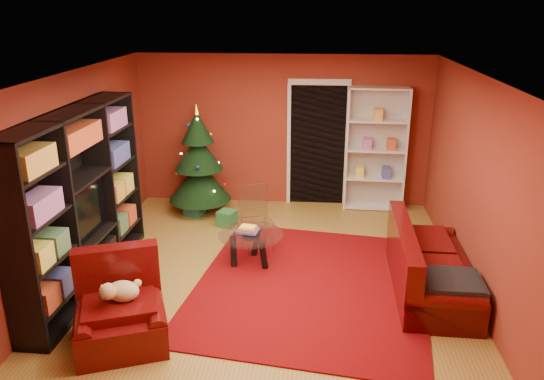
# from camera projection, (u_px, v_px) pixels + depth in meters

# --- Properties ---
(floor) EXTENTS (5.00, 5.50, 0.05)m
(floor) POSITION_uv_depth(u_px,v_px,m) (270.00, 277.00, 7.00)
(floor) COLOR olive
(floor) RESTS_ON ground
(ceiling) EXTENTS (5.00, 5.50, 0.05)m
(ceiling) POSITION_uv_depth(u_px,v_px,m) (269.00, 73.00, 6.11)
(ceiling) COLOR silver
(ceiling) RESTS_ON wall_back
(wall_back) EXTENTS (5.00, 0.05, 2.60)m
(wall_back) POSITION_uv_depth(u_px,v_px,m) (283.00, 131.00, 9.16)
(wall_back) COLOR maroon
(wall_back) RESTS_ON ground
(wall_left) EXTENTS (0.05, 5.50, 2.60)m
(wall_left) POSITION_uv_depth(u_px,v_px,m) (72.00, 177.00, 6.75)
(wall_left) COLOR maroon
(wall_left) RESTS_ON ground
(wall_right) EXTENTS (0.05, 5.50, 2.60)m
(wall_right) POSITION_uv_depth(u_px,v_px,m) (478.00, 187.00, 6.36)
(wall_right) COLOR maroon
(wall_right) RESTS_ON ground
(doorway) EXTENTS (1.06, 0.60, 2.16)m
(doorway) POSITION_uv_depth(u_px,v_px,m) (318.00, 146.00, 9.16)
(doorway) COLOR black
(doorway) RESTS_ON floor
(rug) EXTENTS (3.27, 3.68, 0.02)m
(rug) POSITION_uv_depth(u_px,v_px,m) (311.00, 285.00, 6.72)
(rug) COLOR #6C0709
(rug) RESTS_ON floor
(media_unit) EXTENTS (0.52, 2.90, 2.22)m
(media_unit) POSITION_uv_depth(u_px,v_px,m) (80.00, 202.00, 6.42)
(media_unit) COLOR black
(media_unit) RESTS_ON floor
(christmas_tree) EXTENTS (1.37, 1.37, 1.87)m
(christmas_tree) POSITION_uv_depth(u_px,v_px,m) (199.00, 161.00, 8.81)
(christmas_tree) COLOR black
(christmas_tree) RESTS_ON floor
(gift_box_teal) EXTENTS (0.36, 0.36, 0.28)m
(gift_box_teal) POSITION_uv_depth(u_px,v_px,m) (194.00, 207.00, 8.93)
(gift_box_teal) COLOR #21746B
(gift_box_teal) RESTS_ON floor
(gift_box_green) EXTENTS (0.34, 0.34, 0.26)m
(gift_box_green) POSITION_uv_depth(u_px,v_px,m) (227.00, 218.00, 8.49)
(gift_box_green) COLOR #23763B
(gift_box_green) RESTS_ON floor
(white_bookshelf) EXTENTS (1.01, 0.40, 2.16)m
(white_bookshelf) POSITION_uv_depth(u_px,v_px,m) (376.00, 150.00, 8.93)
(white_bookshelf) COLOR white
(white_bookshelf) RESTS_ON floor
(armchair) EXTENTS (1.27, 1.27, 0.77)m
(armchair) POSITION_uv_depth(u_px,v_px,m) (120.00, 310.00, 5.49)
(armchair) COLOR #400607
(armchair) RESTS_ON rug
(dog) EXTENTS (0.48, 0.42, 0.25)m
(dog) POSITION_uv_depth(u_px,v_px,m) (123.00, 291.00, 5.49)
(dog) COLOR beige
(dog) RESTS_ON armchair
(sofa) EXTENTS (0.94, 1.98, 0.84)m
(sofa) POSITION_uv_depth(u_px,v_px,m) (432.00, 260.00, 6.47)
(sofa) COLOR #400607
(sofa) RESTS_ON rug
(coffee_table) EXTENTS (1.03, 1.03, 0.55)m
(coffee_table) POSITION_uv_depth(u_px,v_px,m) (251.00, 248.00, 7.22)
(coffee_table) COLOR gray
(coffee_table) RESTS_ON rug
(acrylic_chair) EXTENTS (0.59, 0.61, 0.85)m
(acrylic_chair) POSITION_uv_depth(u_px,v_px,m) (257.00, 223.00, 7.55)
(acrylic_chair) COLOR #66605B
(acrylic_chair) RESTS_ON rug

